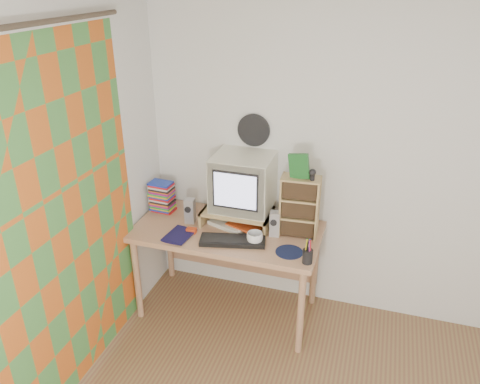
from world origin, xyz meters
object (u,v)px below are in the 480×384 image
Objects in this scene: crt_monitor at (242,183)px; keyboard at (233,241)px; desk at (230,240)px; mug at (255,238)px; cd_rack at (299,207)px; dvd_stack at (162,197)px; diary at (169,231)px.

keyboard is (0.03, -0.32, -0.31)m from crt_monitor.
mug is (0.26, -0.20, 0.18)m from desk.
crt_monitor is at bearing 122.40° from mug.
crt_monitor is 0.44m from mug.
desk is 0.64m from cd_rack.
cd_rack is (1.12, -0.05, 0.11)m from dvd_stack.
crt_monitor is 0.94× the size of keyboard.
diary is at bearing -146.29° from desk.
keyboard is 4.02× the size of mug.
keyboard is at bearing -169.33° from mug.
diary is at bearing -53.68° from dvd_stack.
crt_monitor is at bearing 43.17° from diary.
mug reaches higher than keyboard.
diary is (-0.49, -0.03, 0.01)m from keyboard.
desk is 12.04× the size of mug.
diary is at bearing -166.56° from cd_rack.
keyboard is at bearing -19.67° from dvd_stack.
diary reaches higher than desk.
dvd_stack is 1.12m from cd_rack.
keyboard is 1.88× the size of dvd_stack.
crt_monitor reaches higher than desk.
cd_rack is 0.39m from mug.
crt_monitor is 1.76× the size of dvd_stack.
desk is 0.49m from diary.
mug reaches higher than desk.
cd_rack is (0.42, 0.25, 0.21)m from keyboard.
cd_rack reaches higher than mug.
cd_rack is at bearing 40.20° from mug.
diary is at bearing 170.19° from keyboard.
desk is at bearing 178.84° from cd_rack.
crt_monitor reaches higher than cd_rack.
mug is at bearing 11.35° from diary.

